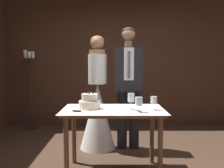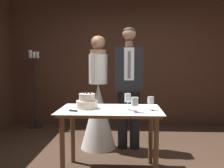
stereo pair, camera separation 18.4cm
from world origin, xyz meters
name	(u,v)px [view 2 (the right image)]	position (x,y,z in m)	size (l,w,h in m)	color
wall_back	(127,62)	(0.00, 2.35, 1.32)	(5.18, 0.12, 2.65)	#472B1E
cake_table	(110,118)	(-0.22, -0.05, 0.66)	(1.20, 0.74, 0.77)	brown
tiered_cake	(87,102)	(-0.50, -0.02, 0.84)	(0.26, 0.26, 0.20)	beige
cake_knife	(79,111)	(-0.55, -0.25, 0.77)	(0.39, 0.15, 0.02)	silver
wine_glass_near	(128,99)	(-0.01, -0.10, 0.90)	(0.08, 0.08, 0.19)	silver
wine_glass_middle	(135,102)	(0.06, -0.23, 0.88)	(0.08, 0.08, 0.17)	silver
wine_glass_far	(151,101)	(0.25, -0.11, 0.88)	(0.08, 0.08, 0.16)	silver
bride	(98,107)	(-0.45, 0.81, 0.63)	(0.54, 0.54, 1.72)	white
groom	(129,82)	(0.01, 0.81, 1.03)	(0.41, 0.25, 1.84)	black
candle_stand	(35,88)	(-1.87, 1.97, 0.81)	(0.28, 0.28, 1.57)	black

